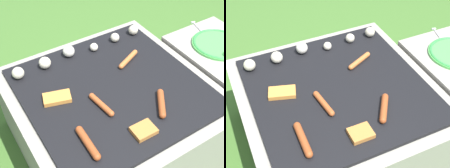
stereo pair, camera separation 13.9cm
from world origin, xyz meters
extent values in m
plane|color=#3D6628|center=(0.00, 0.00, 0.00)|extent=(14.00, 14.00, 0.00)
cube|color=gray|center=(0.00, 0.00, 0.19)|extent=(0.87, 0.87, 0.38)
cube|color=black|center=(0.00, 0.00, 0.39)|extent=(0.77, 0.77, 0.02)
cube|color=gray|center=(0.64, -0.06, 0.20)|extent=(0.40, 0.51, 0.40)
cylinder|color=#93421E|center=(0.11, -0.21, 0.41)|extent=(0.10, 0.13, 0.03)
sphere|color=#93421E|center=(0.15, -0.15, 0.41)|extent=(0.03, 0.03, 0.03)
sphere|color=#93421E|center=(0.08, -0.26, 0.41)|extent=(0.03, 0.03, 0.03)
cylinder|color=#B7602D|center=(0.17, 0.12, 0.41)|extent=(0.13, 0.08, 0.02)
sphere|color=#B7602D|center=(0.11, 0.09, 0.41)|extent=(0.02, 0.02, 0.02)
sphere|color=#B7602D|center=(0.23, 0.15, 0.41)|extent=(0.02, 0.02, 0.02)
cylinder|color=#A34C23|center=(-0.10, -0.08, 0.41)|extent=(0.04, 0.14, 0.02)
sphere|color=#A34C23|center=(-0.11, -0.01, 0.41)|extent=(0.02, 0.02, 0.02)
sphere|color=#A34C23|center=(-0.09, -0.14, 0.41)|extent=(0.02, 0.02, 0.02)
cylinder|color=#93421E|center=(-0.25, -0.22, 0.41)|extent=(0.03, 0.14, 0.03)
sphere|color=#93421E|center=(-0.24, -0.15, 0.41)|extent=(0.03, 0.03, 0.03)
sphere|color=#93421E|center=(-0.25, -0.29, 0.41)|extent=(0.03, 0.03, 0.03)
cube|color=#B27033|center=(-0.03, -0.28, 0.41)|extent=(0.09, 0.08, 0.02)
cube|color=#D18438|center=(-0.24, 0.06, 0.41)|extent=(0.13, 0.10, 0.02)
sphere|color=beige|center=(-0.33, 0.29, 0.43)|extent=(0.06, 0.06, 0.06)
sphere|color=beige|center=(-0.20, 0.29, 0.43)|extent=(0.06, 0.06, 0.06)
sphere|color=silver|center=(-0.06, 0.31, 0.43)|extent=(0.06, 0.06, 0.06)
sphere|color=beige|center=(0.07, 0.28, 0.42)|extent=(0.04, 0.04, 0.04)
sphere|color=beige|center=(0.21, 0.29, 0.42)|extent=(0.05, 0.05, 0.05)
sphere|color=beige|center=(0.33, 0.30, 0.42)|extent=(0.05, 0.05, 0.05)
cylinder|color=silver|center=(0.66, 0.12, 0.40)|extent=(0.05, 0.18, 0.01)
cube|color=silver|center=(0.69, 0.21, 0.40)|extent=(0.03, 0.01, 0.01)
camera|label=1|loc=(-0.55, -0.86, 1.36)|focal=50.00mm
camera|label=2|loc=(-0.43, -0.93, 1.36)|focal=50.00mm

